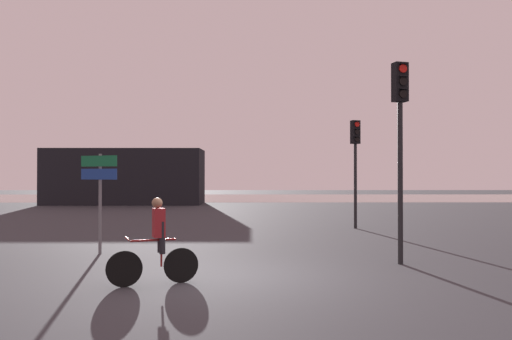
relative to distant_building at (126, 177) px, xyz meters
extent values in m
plane|color=#333338|center=(8.68, -25.69, -1.95)|extent=(120.00, 120.00, 0.00)
cube|color=gray|center=(8.68, 10.00, -1.95)|extent=(80.00, 16.00, 0.01)
cube|color=black|center=(0.00, 0.00, 0.00)|extent=(10.93, 4.00, 3.91)
cylinder|color=black|center=(12.47, -24.24, -0.09)|extent=(0.12, 0.12, 3.73)
cube|color=black|center=(12.47, -24.24, 2.23)|extent=(0.37, 0.31, 0.90)
cylinder|color=red|center=(12.51, -24.37, 2.52)|extent=(0.19, 0.08, 0.19)
cube|color=black|center=(12.51, -24.39, 2.63)|extent=(0.21, 0.16, 0.02)
cylinder|color=black|center=(12.51, -24.37, 2.23)|extent=(0.19, 0.08, 0.19)
cube|color=black|center=(12.51, -24.39, 2.34)|extent=(0.21, 0.16, 0.02)
cylinder|color=black|center=(12.51, -24.37, 1.94)|extent=(0.19, 0.08, 0.19)
cube|color=black|center=(12.51, -24.39, 2.05)|extent=(0.21, 0.16, 0.02)
cylinder|color=black|center=(13.04, -16.52, -0.32)|extent=(0.12, 0.12, 3.26)
cube|color=black|center=(13.04, -16.52, 1.75)|extent=(0.38, 0.33, 0.90)
cylinder|color=red|center=(13.08, -16.65, 2.04)|extent=(0.19, 0.09, 0.19)
cube|color=black|center=(13.09, -16.67, 2.15)|extent=(0.22, 0.18, 0.02)
cylinder|color=black|center=(13.08, -16.65, 1.75)|extent=(0.19, 0.09, 0.19)
cube|color=black|center=(13.09, -16.67, 1.86)|extent=(0.22, 0.18, 0.02)
cylinder|color=black|center=(13.08, -16.65, 1.46)|extent=(0.19, 0.09, 0.19)
cube|color=black|center=(13.09, -16.67, 1.57)|extent=(0.22, 0.18, 0.02)
cylinder|color=slate|center=(5.11, -22.69, -0.65)|extent=(0.08, 0.08, 2.60)
cube|color=#116038|center=(5.09, -22.74, 0.46)|extent=(1.04, 0.41, 0.28)
cube|color=navy|center=(5.09, -22.74, 0.12)|extent=(1.04, 0.41, 0.28)
cylinder|color=black|center=(6.74, -26.57, -1.62)|extent=(0.63, 0.27, 0.66)
cylinder|color=black|center=(7.72, -26.20, -1.62)|extent=(0.63, 0.27, 0.66)
cylinder|color=maroon|center=(7.23, -26.39, -1.12)|extent=(0.80, 0.33, 0.04)
cylinder|color=maroon|center=(7.37, -26.33, -1.35)|extent=(0.04, 0.04, 0.55)
cylinder|color=maroon|center=(6.78, -26.55, -1.07)|extent=(0.19, 0.44, 0.03)
cylinder|color=black|center=(7.33, -26.24, -1.07)|extent=(0.11, 0.11, 0.60)
cylinder|color=black|center=(7.40, -26.43, -1.07)|extent=(0.11, 0.11, 0.60)
cube|color=maroon|center=(7.32, -26.35, -0.80)|extent=(0.29, 0.35, 0.54)
sphere|color=#846047|center=(7.29, -26.36, -0.43)|extent=(0.20, 0.20, 0.20)
camera|label=1|loc=(9.07, -35.68, 0.08)|focal=35.00mm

